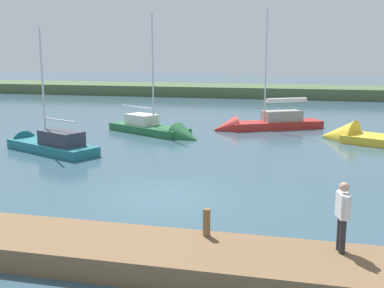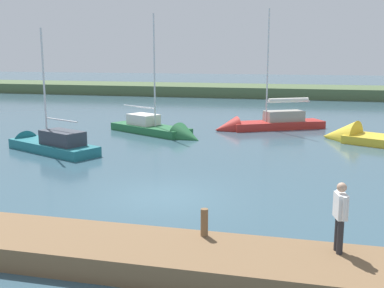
{
  "view_description": "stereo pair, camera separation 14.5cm",
  "coord_description": "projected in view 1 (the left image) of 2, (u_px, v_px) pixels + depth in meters",
  "views": [
    {
      "loc": [
        -4.67,
        15.36,
        5.02
      ],
      "look_at": [
        -0.55,
        -1.85,
        1.59
      ],
      "focal_mm": 44.02,
      "sensor_mm": 36.0,
      "label": 1
    },
    {
      "loc": [
        -4.81,
        15.33,
        5.02
      ],
      "look_at": [
        -0.55,
        -1.85,
        1.59
      ],
      "focal_mm": 44.02,
      "sensor_mm": 36.0,
      "label": 2
    }
  ],
  "objects": [
    {
      "name": "sailboat_mid_channel",
      "position": [
        160.0,
        133.0,
        29.42
      ],
      "size": [
        7.07,
        4.97,
        8.29
      ],
      "rotation": [
        0.0,
        0.0,
        2.64
      ],
      "color": "#236638",
      "rests_on": "ground_plane"
    },
    {
      "name": "sailboat_behind_pier",
      "position": [
        43.0,
        148.0,
        24.67
      ],
      "size": [
        6.84,
        4.32,
        7.08
      ],
      "rotation": [
        0.0,
        0.0,
        -0.43
      ],
      "color": "#1E6B75",
      "rests_on": "ground_plane"
    },
    {
      "name": "mooring_post_near",
      "position": [
        207.0,
        222.0,
        11.55
      ],
      "size": [
        0.18,
        0.18,
        0.69
      ],
      "primitive_type": "cylinder",
      "color": "brown",
      "rests_on": "dock_pier"
    },
    {
      "name": "ground_plane",
      "position": [
        165.0,
        197.0,
        16.69
      ],
      "size": [
        200.0,
        200.0,
        0.0
      ],
      "primitive_type": "plane",
      "color": "#385666"
    },
    {
      "name": "person_on_dock",
      "position": [
        343.0,
        212.0,
        10.52
      ],
      "size": [
        0.32,
        0.61,
        1.63
      ],
      "rotation": [
        0.0,
        0.0,
        0.24
      ],
      "color": "#28282D",
      "rests_on": "dock_pier"
    },
    {
      "name": "far_shoreline",
      "position": [
        264.0,
        96.0,
        56.12
      ],
      "size": [
        180.0,
        8.0,
        2.4
      ],
      "primitive_type": "cube",
      "color": "#4C603D",
      "rests_on": "ground_plane"
    },
    {
      "name": "sailboat_far_right",
      "position": [
        262.0,
        126.0,
        31.57
      ],
      "size": [
        7.46,
        5.1,
        8.61
      ],
      "rotation": [
        0.0,
        0.0,
        0.5
      ],
      "color": "#B22823",
      "rests_on": "ground_plane"
    },
    {
      "name": "dock_pier",
      "position": [
        101.0,
        250.0,
        11.48
      ],
      "size": [
        24.62,
        2.26,
        0.58
      ],
      "primitive_type": "cube",
      "color": "brown",
      "rests_on": "ground_plane"
    },
    {
      "name": "sailboat_far_left",
      "position": [
        382.0,
        141.0,
        26.2
      ],
      "size": [
        9.0,
        5.95,
        9.77
      ],
      "rotation": [
        0.0,
        0.0,
        -0.46
      ],
      "color": "gold",
      "rests_on": "ground_plane"
    }
  ]
}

